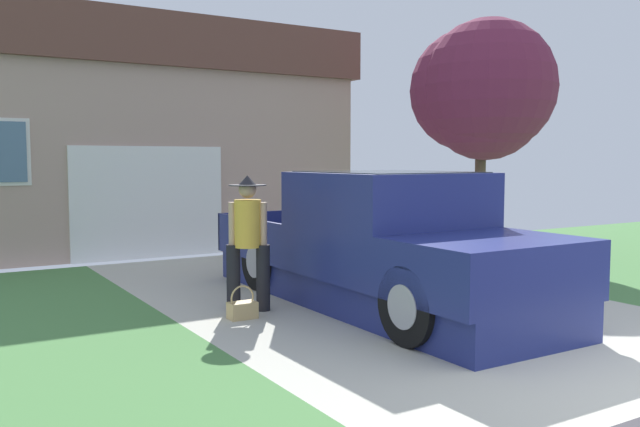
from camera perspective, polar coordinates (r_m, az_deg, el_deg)
pickup_truck at (r=8.22m, az=5.88°, el=-2.98°), size 2.05×5.48×1.68m
person_with_hat at (r=8.07m, az=-6.17°, el=-2.02°), size 0.47×0.45×1.64m
handbag at (r=7.79m, az=-6.63°, el=-8.08°), size 0.32×0.20×0.39m
house_with_garage at (r=15.89m, az=-16.66°, el=6.16°), size 8.59×6.69×4.54m
front_yard_tree at (r=13.51m, az=13.65°, el=10.04°), size 2.60×2.93×4.51m
wheeled_trash_bin at (r=13.67m, az=7.54°, el=-0.50°), size 0.60×0.72×1.13m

